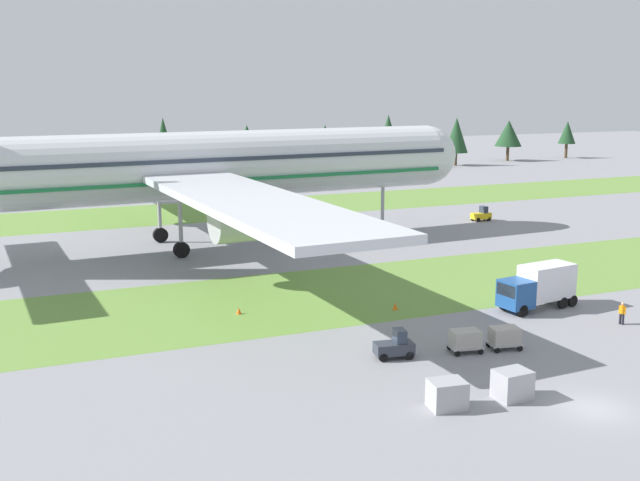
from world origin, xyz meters
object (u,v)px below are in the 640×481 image
at_px(cargo_dolly_second, 505,336).
at_px(uld_container_0, 447,394).
at_px(ground_crew_marshaller, 622,312).
at_px(uld_container_1, 512,384).
at_px(taxiway_marker_0, 395,306).
at_px(pushback_tractor, 482,215).
at_px(taxiway_marker_1, 239,311).
at_px(airliner, 190,166).
at_px(baggage_tug, 395,346).
at_px(catering_truck, 538,285).
at_px(cargo_dolly_lead, 465,339).

height_order(cargo_dolly_second, uld_container_0, uld_container_0).
relative_size(ground_crew_marshaller, uld_container_1, 0.87).
bearing_deg(taxiway_marker_0, pushback_tractor, 46.65).
xyz_separation_m(taxiway_marker_0, taxiway_marker_1, (-12.04, 3.79, -0.04)).
relative_size(airliner, uld_container_1, 42.49).
bearing_deg(uld_container_0, airliner, 93.44).
distance_m(baggage_tug, taxiway_marker_0, 11.23).
bearing_deg(taxiway_marker_1, pushback_tractor, 33.77).
bearing_deg(airliner, baggage_tug, 3.02).
relative_size(baggage_tug, uld_container_1, 1.39).
bearing_deg(catering_truck, uld_container_1, 130.09).
distance_m(uld_container_0, taxiway_marker_1, 22.67).
bearing_deg(uld_container_1, cargo_dolly_second, 56.89).
distance_m(airliner, uld_container_0, 49.16).
height_order(pushback_tractor, uld_container_1, pushback_tractor).
bearing_deg(cargo_dolly_lead, pushback_tractor, -25.84).
distance_m(baggage_tug, cargo_dolly_second, 7.93).
distance_m(cargo_dolly_lead, pushback_tractor, 52.69).
distance_m(baggage_tug, cargo_dolly_lead, 5.03).
distance_m(cargo_dolly_lead, cargo_dolly_second, 2.90).
xyz_separation_m(catering_truck, taxiway_marker_0, (-10.84, 4.18, -1.64)).
bearing_deg(uld_container_1, taxiway_marker_0, 83.03).
height_order(baggage_tug, uld_container_1, baggage_tug).
height_order(cargo_dolly_second, taxiway_marker_1, cargo_dolly_second).
relative_size(uld_container_1, taxiway_marker_0, 3.22).
relative_size(cargo_dolly_lead, uld_container_1, 1.21).
relative_size(baggage_tug, catering_truck, 0.39).
bearing_deg(airliner, uld_container_0, 0.66).
relative_size(cargo_dolly_lead, cargo_dolly_second, 1.00).
xyz_separation_m(uld_container_0, taxiway_marker_1, (-5.54, 21.98, -0.55)).
xyz_separation_m(pushback_tractor, ground_crew_marshaller, (-16.25, -42.19, 0.13)).
xyz_separation_m(catering_truck, uld_container_0, (-17.33, -14.01, -1.14)).
distance_m(uld_container_0, taxiway_marker_0, 19.32).
height_order(catering_truck, pushback_tractor, catering_truck).
distance_m(ground_crew_marshaller, taxiway_marker_0, 17.31).
height_order(pushback_tractor, uld_container_0, pushback_tractor).
bearing_deg(ground_crew_marshaller, uld_container_0, -87.77).
relative_size(cargo_dolly_lead, catering_truck, 0.34).
relative_size(uld_container_0, uld_container_1, 1.00).
xyz_separation_m(baggage_tug, taxiway_marker_0, (5.34, 9.87, -0.50)).
height_order(baggage_tug, ground_crew_marshaller, baggage_tug).
distance_m(cargo_dolly_lead, taxiway_marker_0, 10.75).
bearing_deg(cargo_dolly_second, cargo_dolly_lead, 90.00).
bearing_deg(taxiway_marker_1, taxiway_marker_0, -17.48).
bearing_deg(catering_truck, cargo_dolly_lead, 112.84).
bearing_deg(pushback_tractor, cargo_dolly_second, 144.50).
distance_m(baggage_tug, taxiway_marker_1, 15.23).
xyz_separation_m(airliner, cargo_dolly_second, (11.88, -41.39, -8.25)).
relative_size(cargo_dolly_lead, pushback_tractor, 0.91).
height_order(cargo_dolly_lead, uld_container_0, uld_container_0).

